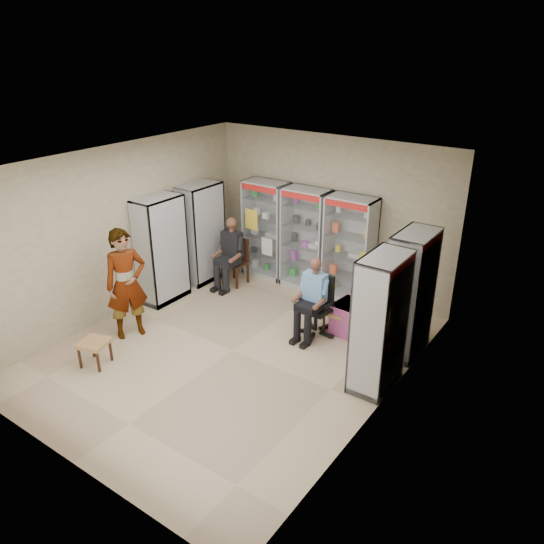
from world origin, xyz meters
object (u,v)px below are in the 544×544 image
Objects in this scene: pink_trunk at (352,319)px; woven_stool_a at (337,321)px; office_chair at (316,306)px; cabinet_back_right at (349,249)px; cabinet_back_left at (266,230)px; standing_man at (126,284)px; cabinet_right_far at (410,294)px; cabinet_back_mid at (306,239)px; cabinet_left_far at (201,233)px; woven_stool_b at (95,353)px; cabinet_left_near at (161,250)px; cabinet_right_near at (380,323)px; seated_shopkeeper at (315,299)px; wooden_chair at (235,262)px.

pink_trunk is 0.26m from woven_stool_a.
cabinet_back_right is at bearing 99.26° from office_chair.
cabinet_back_left reaches higher than woven_stool_a.
cabinet_back_left reaches higher than standing_man.
cabinet_back_left is 1.00× the size of cabinet_right_far.
cabinet_back_mid reaches higher than pink_trunk.
cabinet_back_right is at bearing 0.00° from cabinet_back_left.
cabinet_right_far reaches higher than pink_trunk.
cabinet_left_far is 2.42m from standing_man.
cabinet_left_near is at bearing 108.95° from woven_stool_b.
cabinet_back_left and cabinet_right_far have the same top height.
cabinet_right_near reaches higher than pink_trunk.
woven_stool_b is (-2.27, -2.69, -0.45)m from seated_shopkeeper.
cabinet_back_right is at bearing 125.65° from cabinet_left_near.
cabinet_back_right is 1.07× the size of standing_man.
woven_stool_a is at bearing -69.69° from cabinet_back_right.
standing_man reaches higher than wooden_chair.
cabinet_back_left and cabinet_back_mid have the same top height.
cabinet_right_far and cabinet_left_near have the same top height.
cabinet_back_right is 1.59m from seated_shopkeeper.
office_chair is at bearing -134.47° from woven_stool_a.
cabinet_right_far is 1.19m from pink_trunk.
woven_stool_a is at bearing -161.33° from pink_trunk.
cabinet_back_mid is 1.07× the size of standing_man.
cabinet_left_far is 3.57× the size of pink_trunk.
woven_stool_b is at bearing -88.75° from wooden_chair.
standing_man reaches higher than seated_shopkeeper.
seated_shopkeeper is at bearing -88.13° from office_chair.
wooden_chair is at bearing -161.25° from cabinet_back_right.
cabinet_left_far is 4.93× the size of woven_stool_b.
cabinet_back_mid and cabinet_left_far have the same top height.
seated_shopkeeper is (2.09, -1.54, -0.34)m from cabinet_back_left.
woven_stool_a is (2.35, -1.22, -0.80)m from cabinet_back_left.
cabinet_back_left is 1.00× the size of cabinet_right_near.
cabinet_back_left is 3.71m from cabinet_right_far.
wooden_chair reaches higher than woven_stool_a.
cabinet_right_near is 4.46m from cabinet_left_near.
cabinet_back_mid is 1.00× the size of cabinet_right_far.
cabinet_back_right reaches higher than woven_stool_a.
standing_man is at bearing 105.31° from woven_stool_b.
woven_stool_b is at bearing -104.87° from cabinet_back_mid.
cabinet_right_near is 4.93× the size of woven_stool_b.
office_chair is at bearing 79.52° from cabinet_left_far.
office_chair is 2.54× the size of woven_stool_b.
standing_man is at bearing 118.74° from cabinet_right_far.
seated_shopkeeper is 2.34× the size of pink_trunk.
cabinet_right_near is at bearing 28.40° from woven_stool_b.
cabinet_left_near is at bearing -114.61° from cabinet_back_left.
pink_trunk is at bearing -29.67° from standing_man.
woven_stool_b is 1.21m from standing_man.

